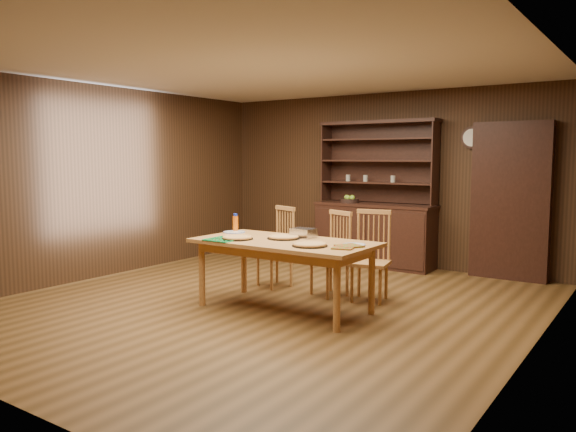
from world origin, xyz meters
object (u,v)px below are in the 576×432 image
Objects in this scene: dining_table at (284,248)px; juice_bottle at (235,223)px; chair_left at (279,244)px; chair_right at (371,252)px; chair_center at (334,251)px; china_hutch at (375,226)px.

dining_table is 0.93m from juice_bottle.
juice_bottle is (-0.88, 0.25, 0.18)m from dining_table.
dining_table is at bearing -16.02° from juice_bottle.
chair_right is at bearing 21.23° from chair_left.
chair_left is 1.01× the size of chair_center.
china_hutch is 9.95× the size of juice_bottle.
chair_left reaches higher than chair_center.
chair_center is (0.81, -0.01, -0.01)m from chair_left.
chair_left reaches higher than dining_table.
dining_table is 1.87× the size of chair_right.
juice_bottle is (-0.59, -2.56, 0.26)m from china_hutch.
chair_center is 0.47m from chair_right.
china_hutch is at bearing 123.01° from chair_center.
dining_table is at bearing -84.12° from china_hutch.
dining_table is 1.94× the size of chair_center.
dining_table is at bearing -31.84° from chair_left.
china_hutch is at bearing 76.99° from juice_bottle.
chair_left is 4.63× the size of juice_bottle.
chair_left is at bearing 169.40° from chair_right.
chair_right reaches higher than chair_center.
juice_bottle is at bearing -125.85° from chair_center.
china_hutch reaches higher than chair_right.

